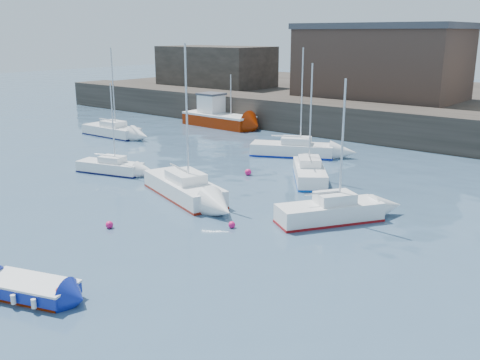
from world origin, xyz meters
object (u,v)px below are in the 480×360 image
Objects in this scene: sailboat_e at (112,130)px; buoy_near at (110,228)px; sailboat_b at (184,187)px; sailboat_h at (293,149)px; sailboat_a at (110,167)px; fishing_boat at (218,116)px; sailboat_c at (330,211)px; blue_dinghy at (30,288)px; buoy_far at (248,175)px; sailboat_f at (309,172)px; buoy_mid at (232,228)px.

sailboat_e is 21.40× the size of buoy_near.
sailboat_h is at bearing 94.61° from sailboat_b.
fishing_boat is at bearing 109.61° from sailboat_a.
fishing_boat is 30.32m from sailboat_c.
fishing_boat is 21.72× the size of buoy_near.
sailboat_a reaches higher than blue_dinghy.
buoy_far is at bearing -82.27° from sailboat_h.
blue_dinghy reaches higher than buoy_near.
sailboat_h reaches higher than fishing_boat.
sailboat_f is (-0.64, 20.53, 0.16)m from blue_dinghy.
buoy_far is at bearing 35.03° from sailboat_a.
sailboat_f is at bearing 78.03° from buoy_near.
sailboat_b is 21.36m from sailboat_e.
buoy_far is (-3.92, -1.59, -0.53)m from sailboat_f.
buoy_far is (-0.93, 12.51, 0.00)m from buoy_near.
sailboat_f is at bearing 91.78° from blue_dinghy.
buoy_near is at bearing -82.59° from sailboat_b.
sailboat_e is at bearing 170.11° from buoy_far.
fishing_boat is (-19.36, 32.85, 0.67)m from blue_dinghy.
sailboat_a is at bearing -38.64° from sailboat_e.
sailboat_f is at bearing -33.36° from fishing_boat.
sailboat_b reaches higher than blue_dinghy.
blue_dinghy is 32.33m from sailboat_e.
sailboat_c is at bearing 2.50° from sailboat_a.
sailboat_a is 9.63m from buoy_far.
sailboat_b is at bearing 109.41° from blue_dinghy.
sailboat_e reaches higher than buoy_near.
buoy_far is at bearing 103.52° from blue_dinghy.
sailboat_e is at bearing -168.43° from sailboat_h.
blue_dinghy is 0.53× the size of sailboat_c.
sailboat_a is at bearing 132.82° from blue_dinghy.
sailboat_f is at bearing 128.95° from sailboat_c.
buoy_near is at bearing -136.48° from sailboat_c.
buoy_mid is (-3.38, -3.86, -0.56)m from sailboat_c.
buoy_far is (18.91, -3.30, -0.53)m from sailboat_e.
buoy_near is at bearing -140.91° from buoy_mid.
buoy_near is at bearing -85.76° from buoy_far.
blue_dinghy is at bearing -43.46° from sailboat_e.
buoy_near is 1.08× the size of buoy_mid.
buoy_far reaches higher than buoy_mid.
buoy_far is at bearing 123.33° from buoy_mid.
sailboat_b is at bearing -53.65° from fishing_boat.
blue_dinghy is 7.39m from buoy_near.
sailboat_a is 14.29m from sailboat_h.
buoy_mid is at bearing -56.67° from buoy_far.
blue_dinghy is 26.49m from sailboat_h.
fishing_boat is 0.93× the size of sailboat_b.
sailboat_h is (13.86, -6.94, -0.50)m from fishing_boat.
blue_dinghy is 38.14m from fishing_boat.
sailboat_c is at bearing -27.82° from buoy_far.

